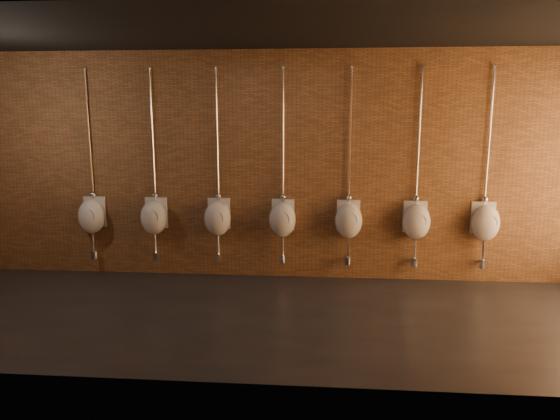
{
  "coord_description": "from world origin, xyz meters",
  "views": [
    {
      "loc": [
        0.62,
        -5.48,
        2.32
      ],
      "look_at": [
        0.12,
        0.9,
        1.1
      ],
      "focal_mm": 32.0,
      "sensor_mm": 36.0,
      "label": 1
    }
  ],
  "objects_px": {
    "urinal_1": "(154,216)",
    "urinal_5": "(416,220)",
    "urinal_0": "(92,215)",
    "urinal_4": "(349,219)",
    "urinal_6": "(485,222)",
    "urinal_2": "(218,217)",
    "urinal_3": "(282,218)"
  },
  "relations": [
    {
      "from": "urinal_1",
      "to": "urinal_5",
      "type": "bearing_deg",
      "value": 0.0
    },
    {
      "from": "urinal_0",
      "to": "urinal_4",
      "type": "bearing_deg",
      "value": 0.0
    },
    {
      "from": "urinal_6",
      "to": "urinal_0",
      "type": "bearing_deg",
      "value": 180.0
    },
    {
      "from": "urinal_5",
      "to": "urinal_0",
      "type": "bearing_deg",
      "value": 180.0
    },
    {
      "from": "urinal_1",
      "to": "urinal_2",
      "type": "distance_m",
      "value": 0.92
    },
    {
      "from": "urinal_2",
      "to": "urinal_3",
      "type": "relative_size",
      "value": 1.0
    },
    {
      "from": "urinal_2",
      "to": "urinal_6",
      "type": "height_order",
      "value": "same"
    },
    {
      "from": "urinal_5",
      "to": "urinal_4",
      "type": "bearing_deg",
      "value": 180.0
    },
    {
      "from": "urinal_1",
      "to": "urinal_3",
      "type": "xyz_separation_m",
      "value": [
        1.85,
        0.0,
        0.0
      ]
    },
    {
      "from": "urinal_5",
      "to": "urinal_6",
      "type": "relative_size",
      "value": 1.0
    },
    {
      "from": "urinal_0",
      "to": "urinal_5",
      "type": "bearing_deg",
      "value": 0.0
    },
    {
      "from": "urinal_3",
      "to": "urinal_6",
      "type": "xyz_separation_m",
      "value": [
        2.77,
        0.0,
        0.0
      ]
    },
    {
      "from": "urinal_0",
      "to": "urinal_2",
      "type": "distance_m",
      "value": 1.85
    },
    {
      "from": "urinal_0",
      "to": "urinal_3",
      "type": "xyz_separation_m",
      "value": [
        2.77,
        0.0,
        0.0
      ]
    },
    {
      "from": "urinal_0",
      "to": "urinal_1",
      "type": "distance_m",
      "value": 0.92
    },
    {
      "from": "urinal_3",
      "to": "urinal_6",
      "type": "relative_size",
      "value": 1.0
    },
    {
      "from": "urinal_0",
      "to": "urinal_2",
      "type": "xyz_separation_m",
      "value": [
        1.85,
        0.0,
        0.0
      ]
    },
    {
      "from": "urinal_6",
      "to": "urinal_1",
      "type": "bearing_deg",
      "value": 180.0
    },
    {
      "from": "urinal_3",
      "to": "urinal_6",
      "type": "bearing_deg",
      "value": 0.0
    },
    {
      "from": "urinal_1",
      "to": "urinal_6",
      "type": "height_order",
      "value": "same"
    },
    {
      "from": "urinal_4",
      "to": "urinal_2",
      "type": "bearing_deg",
      "value": 180.0
    },
    {
      "from": "urinal_0",
      "to": "urinal_2",
      "type": "height_order",
      "value": "same"
    },
    {
      "from": "urinal_1",
      "to": "urinal_4",
      "type": "height_order",
      "value": "same"
    },
    {
      "from": "urinal_0",
      "to": "urinal_5",
      "type": "height_order",
      "value": "same"
    },
    {
      "from": "urinal_1",
      "to": "urinal_5",
      "type": "height_order",
      "value": "same"
    },
    {
      "from": "urinal_6",
      "to": "urinal_2",
      "type": "bearing_deg",
      "value": 180.0
    },
    {
      "from": "urinal_4",
      "to": "urinal_6",
      "type": "height_order",
      "value": "same"
    },
    {
      "from": "urinal_2",
      "to": "urinal_4",
      "type": "distance_m",
      "value": 1.85
    },
    {
      "from": "urinal_2",
      "to": "urinal_5",
      "type": "height_order",
      "value": "same"
    },
    {
      "from": "urinal_0",
      "to": "urinal_2",
      "type": "relative_size",
      "value": 1.0
    },
    {
      "from": "urinal_2",
      "to": "urinal_6",
      "type": "distance_m",
      "value": 3.7
    },
    {
      "from": "urinal_4",
      "to": "urinal_1",
      "type": "bearing_deg",
      "value": 180.0
    }
  ]
}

